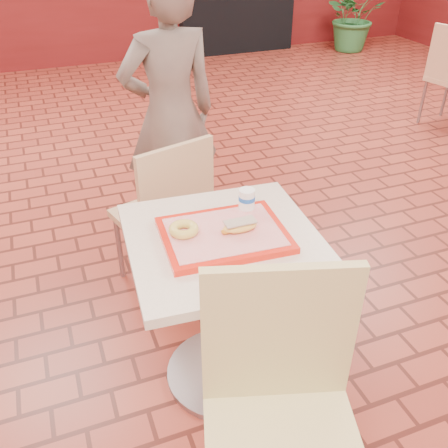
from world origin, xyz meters
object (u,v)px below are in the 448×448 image
object	(u,v)px
chair_main_front	(282,411)
customer	(170,115)
serving_tray	(224,235)
paper_cup	(247,199)
potted_plant	(354,16)
main_table	(224,288)
ring_donut	(184,229)
chair_main_back	(167,210)
long_john_donut	(239,226)

from	to	relation	value
chair_main_front	customer	size ratio (longest dim) A/B	0.63
serving_tray	paper_cup	xyz separation A→B (m)	(0.14, 0.12, 0.06)
serving_tray	potted_plant	distance (m)	6.11
main_table	serving_tray	size ratio (longest dim) A/B	1.64
paper_cup	ring_donut	bearing A→B (deg)	-163.58
main_table	customer	distance (m)	1.23
potted_plant	customer	bearing A→B (deg)	-135.14
chair_main_front	paper_cup	size ratio (longest dim) A/B	12.10
main_table	serving_tray	xyz separation A→B (m)	(0.00, 0.00, 0.25)
customer	ring_donut	xyz separation A→B (m)	(-0.27, -1.15, 0.01)
chair_main_back	paper_cup	xyz separation A→B (m)	(0.19, -0.55, 0.32)
chair_main_front	serving_tray	size ratio (longest dim) A/B	2.16
paper_cup	potted_plant	size ratio (longest dim) A/B	0.09
main_table	chair_main_back	xyz separation A→B (m)	(-0.05, 0.67, -0.01)
customer	paper_cup	world-z (taller)	customer
main_table	paper_cup	xyz separation A→B (m)	(0.14, 0.12, 0.31)
main_table	potted_plant	distance (m)	6.10
serving_tray	ring_donut	bearing A→B (deg)	163.47
customer	potted_plant	world-z (taller)	customer
customer	potted_plant	bearing A→B (deg)	-140.64
chair_main_front	potted_plant	distance (m)	6.63
main_table	long_john_donut	distance (m)	0.29
customer	main_table	bearing A→B (deg)	78.02
customer	long_john_donut	bearing A→B (deg)	80.60
ring_donut	potted_plant	xyz separation A→B (m)	(3.90, 4.76, -0.32)
chair_main_back	serving_tray	distance (m)	0.72
long_john_donut	potted_plant	world-z (taller)	potted_plant
long_john_donut	paper_cup	world-z (taller)	paper_cup
chair_main_back	potted_plant	world-z (taller)	potted_plant
chair_main_back	potted_plant	distance (m)	5.62
chair_main_back	serving_tray	bearing A→B (deg)	77.55
chair_main_front	long_john_donut	size ratio (longest dim) A/B	7.02
chair_main_back	ring_donut	size ratio (longest dim) A/B	8.00
potted_plant	ring_donut	bearing A→B (deg)	-129.35
chair_main_front	long_john_donut	bearing A→B (deg)	96.53
serving_tray	paper_cup	world-z (taller)	paper_cup
main_table	ring_donut	world-z (taller)	ring_donut
chair_main_front	long_john_donut	distance (m)	0.66
chair_main_back	customer	size ratio (longest dim) A/B	0.56
main_table	chair_main_front	world-z (taller)	chair_main_front
long_john_donut	chair_main_front	bearing A→B (deg)	-100.52
customer	serving_tray	xyz separation A→B (m)	(-0.14, -1.19, -0.02)
serving_tray	potted_plant	xyz separation A→B (m)	(3.76, 4.80, -0.29)
ring_donut	potted_plant	world-z (taller)	potted_plant
serving_tray	long_john_donut	size ratio (longest dim) A/B	3.25
chair_main_front	paper_cup	world-z (taller)	chair_main_front
main_table	customer	size ratio (longest dim) A/B	0.48
main_table	paper_cup	distance (m)	0.36
customer	paper_cup	distance (m)	1.07
potted_plant	paper_cup	bearing A→B (deg)	-127.74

